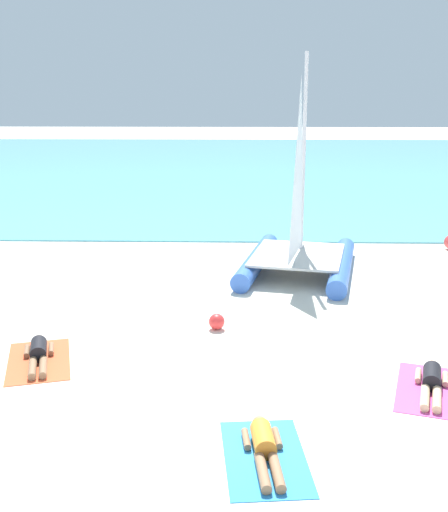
% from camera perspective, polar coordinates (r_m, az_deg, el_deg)
% --- Properties ---
extents(ground_plane, '(120.00, 120.00, 0.00)m').
position_cam_1_polar(ground_plane, '(19.26, 0.37, 0.41)').
color(ground_plane, silver).
extents(ocean_water, '(120.00, 40.00, 0.05)m').
position_cam_1_polar(ocean_water, '(40.06, 0.93, 8.11)').
color(ocean_water, '#5BB2C1').
rests_on(ocean_water, ground).
extents(sailboat_blue, '(3.65, 4.87, 5.73)m').
position_cam_1_polar(sailboat_blue, '(16.91, 6.71, 1.21)').
color(sailboat_blue, blue).
rests_on(sailboat_blue, ground).
extents(towel_left, '(1.57, 2.13, 0.01)m').
position_cam_1_polar(towel_left, '(12.23, -16.31, -9.03)').
color(towel_left, '#EA5933').
rests_on(towel_left, ground).
extents(sunbather_left, '(0.80, 1.55, 0.30)m').
position_cam_1_polar(sunbather_left, '(12.24, -16.34, -8.37)').
color(sunbather_left, black).
rests_on(sunbather_left, towel_left).
extents(towel_middle, '(1.27, 2.00, 0.01)m').
position_cam_1_polar(towel_middle, '(9.03, 3.70, -17.58)').
color(towel_middle, '#338CD8').
rests_on(towel_middle, ground).
extents(sunbather_middle, '(0.58, 1.57, 0.30)m').
position_cam_1_polar(sunbather_middle, '(9.02, 3.65, -16.68)').
color(sunbather_middle, orange).
rests_on(sunbather_middle, towel_middle).
extents(towel_right, '(1.61, 2.14, 0.01)m').
position_cam_1_polar(towel_right, '(11.25, 18.11, -11.36)').
color(towel_right, '#D84C99').
rests_on(towel_right, ground).
extents(sunbather_right, '(0.83, 1.54, 0.30)m').
position_cam_1_polar(sunbather_right, '(11.26, 18.17, -10.64)').
color(sunbather_right, black).
rests_on(sunbather_right, towel_right).
extents(beach_ball, '(0.33, 0.33, 0.33)m').
position_cam_1_polar(beach_ball, '(13.14, -0.66, -5.92)').
color(beach_ball, red).
rests_on(beach_ball, ground).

